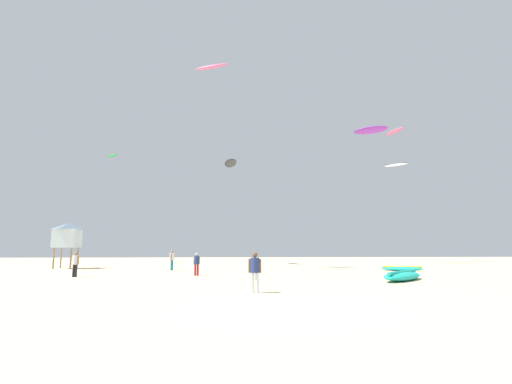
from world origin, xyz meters
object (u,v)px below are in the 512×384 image
object	(u,v)px
lifeguard_tower	(67,235)
person_foreground	(255,269)
kite_grounded_mid	(403,276)
kite_aloft_2	(112,156)
kite_aloft_4	(370,130)
kite_aloft_3	(394,131)
person_right	(197,262)
kite_grounded_near	(402,269)
person_left	(172,259)
kite_aloft_5	(230,163)
kite_aloft_1	(396,165)
person_midground	(75,262)
kite_aloft_0	(211,67)

from	to	relation	value
lifeguard_tower	person_foreground	bearing A→B (deg)	-50.40
kite_grounded_mid	kite_aloft_2	xyz separation A→B (m)	(-25.06, 24.58, 12.80)
person_foreground	kite_aloft_4	size ratio (longest dim) A/B	0.43
kite_aloft_3	person_right	bearing A→B (deg)	-136.38
kite_grounded_near	lifeguard_tower	world-z (taller)	lifeguard_tower
person_foreground	kite_aloft_2	size ratio (longest dim) A/B	0.81
person_left	kite_aloft_5	size ratio (longest dim) A/B	0.37
kite_aloft_2	kite_aloft_4	world-z (taller)	kite_aloft_4
lifeguard_tower	kite_aloft_2	xyz separation A→B (m)	(0.34, 10.58, 10.02)
person_foreground	kite_aloft_1	size ratio (longest dim) A/B	0.60
person_foreground	person_right	distance (m)	10.88
person_left	lifeguard_tower	world-z (taller)	lifeguard_tower
kite_grounded_near	kite_aloft_5	size ratio (longest dim) A/B	0.77
person_midground	person_left	bearing A→B (deg)	165.07
lifeguard_tower	kite_grounded_near	bearing A→B (deg)	-9.91
person_left	kite_aloft_4	world-z (taller)	kite_aloft_4
kite_aloft_0	kite_grounded_mid	bearing A→B (deg)	-47.47
person_right	lifeguard_tower	distance (m)	16.01
person_right	kite_aloft_1	distance (m)	34.21
kite_aloft_1	kite_aloft_5	bearing A→B (deg)	-170.68
person_midground	kite_aloft_1	xyz separation A→B (m)	(31.86, 22.24, 11.74)
person_foreground	person_midground	distance (m)	14.81
person_midground	kite_aloft_5	size ratio (longest dim) A/B	0.36
kite_grounded_near	kite_aloft_3	distance (m)	27.85
person_left	kite_grounded_near	bearing A→B (deg)	7.61
kite_aloft_0	person_right	bearing A→B (deg)	-91.31
person_left	person_right	world-z (taller)	person_left
person_left	kite_aloft_1	size ratio (longest dim) A/B	0.58
person_left	kite_aloft_5	world-z (taller)	kite_aloft_5
kite_aloft_2	person_midground	bearing A→B (deg)	-77.66
kite_aloft_1	person_right	bearing A→B (deg)	-138.23
kite_grounded_mid	kite_aloft_5	distance (m)	27.34
kite_aloft_2	kite_aloft_4	xyz separation A→B (m)	(31.36, -3.43, 2.79)
kite_grounded_near	kite_aloft_0	bearing A→B (deg)	164.10
kite_grounded_mid	person_midground	bearing A→B (deg)	169.57
kite_aloft_2	kite_aloft_3	bearing A→B (deg)	5.93
person_midground	person_right	bearing A→B (deg)	117.25
person_midground	kite_grounded_mid	size ratio (longest dim) A/B	0.37
kite_aloft_1	kite_grounded_mid	bearing A→B (deg)	-113.58
kite_grounded_near	kite_aloft_2	bearing A→B (deg)	151.53
kite_aloft_2	kite_aloft_5	size ratio (longest dim) A/B	0.48
person_left	kite_aloft_3	xyz separation A→B (m)	(27.72, 17.54, 17.05)
kite_grounded_mid	kite_aloft_3	bearing A→B (deg)	66.41
kite_aloft_0	kite_aloft_1	distance (m)	27.73
kite_grounded_near	kite_aloft_3	world-z (taller)	kite_aloft_3
person_midground	kite_aloft_1	distance (m)	40.59
person_midground	kite_aloft_5	world-z (taller)	kite_aloft_5
person_right	kite_aloft_5	xyz separation A→B (m)	(2.12, 17.81, 10.96)
lifeguard_tower	kite_aloft_0	distance (m)	21.10
kite_aloft_2	person_foreground	bearing A→B (deg)	-62.21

